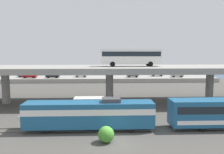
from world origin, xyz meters
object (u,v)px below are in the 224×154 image
(parked_car_4, at_px, (133,75))
(parked_car_6, at_px, (30,76))
(service_truck_west, at_px, (83,106))
(parked_car_3, at_px, (177,75))
(parked_car_0, at_px, (52,76))
(train_locomotive, at_px, (83,113))
(parked_car_2, at_px, (25,75))
(transit_bus_on_overpass, at_px, (131,56))
(parked_car_5, at_px, (157,74))
(parked_car_1, at_px, (81,75))

(parked_car_4, xyz_separation_m, parked_car_6, (-35.17, -1.10, 0.00))
(service_truck_west, height_order, parked_car_3, service_truck_west)
(parked_car_0, height_order, parked_car_4, same)
(train_locomotive, height_order, parked_car_0, train_locomotive)
(parked_car_3, bearing_deg, parked_car_2, 177.74)
(transit_bus_on_overpass, height_order, parked_car_4, transit_bus_on_overpass)
(parked_car_2, bearing_deg, parked_car_3, 177.74)
(parked_car_3, xyz_separation_m, parked_car_4, (-15.60, 0.27, -0.00))
(train_locomotive, bearing_deg, parked_car_5, -112.99)
(parked_car_1, xyz_separation_m, parked_car_6, (-17.00, -2.30, 0.00))
(parked_car_4, bearing_deg, train_locomotive, 75.27)
(transit_bus_on_overpass, distance_m, parked_car_3, 39.38)
(parked_car_3, height_order, parked_car_5, same)
(parked_car_0, height_order, parked_car_1, same)
(train_locomotive, xyz_separation_m, transit_bus_on_overpass, (8.21, 16.44, 7.15))
(transit_bus_on_overpass, distance_m, parked_car_2, 48.65)
(service_truck_west, relative_size, parked_car_2, 1.46)
(service_truck_west, relative_size, parked_car_6, 1.47)
(parked_car_0, height_order, parked_car_5, same)
(parked_car_1, relative_size, parked_car_6, 0.90)
(parked_car_0, relative_size, parked_car_6, 0.97)
(parked_car_0, height_order, parked_car_2, same)
(transit_bus_on_overpass, xyz_separation_m, parked_car_5, (14.20, 36.38, -7.16))
(service_truck_west, relative_size, parked_car_4, 1.66)
(train_locomotive, relative_size, transit_bus_on_overpass, 1.48)
(train_locomotive, xyz_separation_m, parked_car_2, (-24.81, 51.44, -0.01))
(parked_car_3, height_order, parked_car_4, same)
(service_truck_west, bearing_deg, parked_car_0, -71.64)
(parked_car_3, relative_size, parked_car_6, 0.94)
(parked_car_1, bearing_deg, parked_car_4, -3.77)
(parked_car_1, distance_m, parked_car_5, 27.62)
(service_truck_west, distance_m, parked_car_6, 47.64)
(parked_car_3, bearing_deg, service_truck_west, -123.93)
(service_truck_west, height_order, parked_car_5, service_truck_west)
(parked_car_2, height_order, parked_car_5, same)
(transit_bus_on_overpass, height_order, parked_car_1, transit_bus_on_overpass)
(parked_car_2, relative_size, parked_car_3, 1.07)
(parked_car_4, bearing_deg, parked_car_6, 1.79)
(transit_bus_on_overpass, xyz_separation_m, parked_car_6, (-30.34, 32.06, -7.16))
(parked_car_0, distance_m, parked_car_3, 43.20)
(parked_car_0, relative_size, parked_car_1, 1.07)
(parked_car_1, xyz_separation_m, parked_car_3, (33.78, -1.47, -0.00))
(parked_car_3, relative_size, parked_car_4, 1.06)
(parked_car_1, bearing_deg, transit_bus_on_overpass, -68.78)
(parked_car_2, xyz_separation_m, parked_car_6, (2.68, -2.94, 0.00))
(parked_car_1, height_order, parked_car_3, same)
(train_locomotive, relative_size, parked_car_3, 4.07)
(parked_car_2, bearing_deg, service_truck_west, 118.24)
(train_locomotive, bearing_deg, parked_car_1, -84.23)
(transit_bus_on_overpass, bearing_deg, parked_car_3, -121.85)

